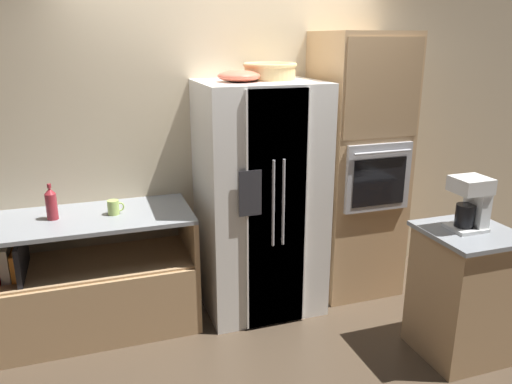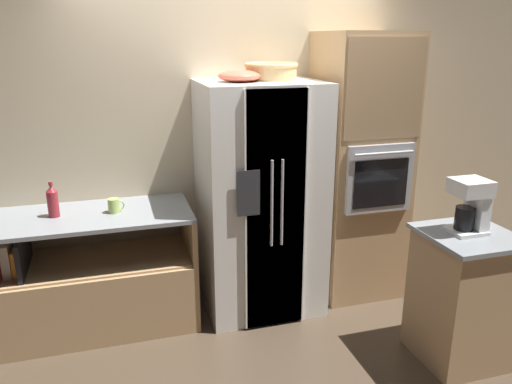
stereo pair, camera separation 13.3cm
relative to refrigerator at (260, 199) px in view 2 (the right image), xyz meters
The scene contains 11 objects.
ground_plane 0.91m from the refrigerator, behind, with size 20.00×20.00×0.00m, color #4C3D2D.
wall_back 0.66m from the refrigerator, 106.91° to the left, with size 12.00×0.06×2.80m.
counter_left 1.44m from the refrigerator, behind, with size 1.49×0.68×0.89m.
refrigerator is the anchor object (origin of this frame).
wall_oven 0.88m from the refrigerator, ahead, with size 0.67×0.72×2.15m.
island_counter 1.58m from the refrigerator, 45.38° to the right, with size 0.56×0.58×0.91m.
wicker_basket 0.98m from the refrigerator, 41.86° to the left, with size 0.40×0.40×0.12m.
fruit_bowl 0.96m from the refrigerator, behind, with size 0.31×0.31×0.08m.
bottle_tall 1.51m from the refrigerator, behind, with size 0.08×0.08×0.26m.
mug 1.10m from the refrigerator, behind, with size 0.12×0.08×0.10m.
coffee_maker 1.52m from the refrigerator, 44.50° to the right, with size 0.22×0.20×0.35m.
Camera 2 is at (-0.96, -3.51, 2.10)m, focal length 35.00 mm.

